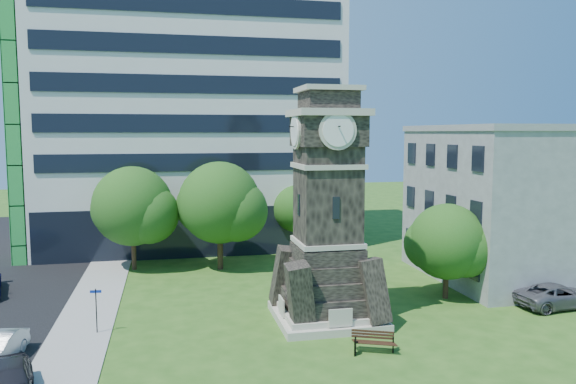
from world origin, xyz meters
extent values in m
plane|color=#285217|center=(0.00, 0.00, 0.00)|extent=(160.00, 160.00, 0.00)
cube|color=gray|center=(-9.50, 5.00, 0.03)|extent=(3.00, 70.00, 0.06)
cube|color=beige|center=(3.00, 2.00, 0.20)|extent=(5.40, 5.40, 0.40)
cube|color=beige|center=(3.00, 2.00, 0.55)|extent=(4.80, 4.80, 0.30)
cube|color=black|center=(3.00, 2.00, 7.20)|extent=(3.00, 3.00, 6.40)
cube|color=beige|center=(3.00, 2.00, 4.20)|extent=(3.25, 3.25, 0.25)
cube|color=beige|center=(3.00, 2.00, 8.20)|extent=(3.25, 3.25, 0.25)
cube|color=black|center=(3.00, 0.48, 6.20)|extent=(0.35, 0.08, 1.10)
cube|color=black|center=(3.00, 2.00, 10.00)|extent=(3.30, 3.30, 1.60)
cube|color=beige|center=(3.00, 2.00, 10.90)|extent=(3.70, 3.70, 0.35)
cylinder|color=white|center=(3.00, 0.23, 10.00)|extent=(1.56, 0.06, 1.56)
cylinder|color=white|center=(1.23, 2.00, 10.00)|extent=(0.06, 1.56, 1.56)
cube|color=black|center=(3.00, 2.00, 11.50)|extent=(2.60, 2.60, 0.90)
cube|color=beige|center=(3.00, 2.00, 12.10)|extent=(3.00, 3.00, 0.25)
cube|color=silver|center=(-3.00, 26.00, 14.00)|extent=(25.00, 15.00, 28.00)
cube|color=black|center=(-3.00, 18.80, 2.00)|extent=(24.50, 0.80, 4.00)
cube|color=#9B9EA0|center=(20.00, 8.00, 5.00)|extent=(15.00, 12.00, 10.00)
cube|color=#9B9EA0|center=(20.00, 8.00, 10.20)|extent=(15.20, 12.20, 0.40)
imported|color=#232228|center=(-11.03, -4.26, 0.73)|extent=(2.67, 4.56, 1.46)
imported|color=#555459|center=(16.44, 1.29, 0.68)|extent=(5.07, 2.67, 1.36)
cube|color=black|center=(2.94, -2.82, 0.37)|extent=(0.06, 0.48, 0.75)
cube|color=black|center=(4.75, -2.82, 0.37)|extent=(0.06, 0.48, 0.75)
cube|color=#322011|center=(3.85, -2.82, 0.48)|extent=(1.92, 0.51, 0.04)
cube|color=#322011|center=(3.85, -2.58, 0.78)|extent=(1.92, 0.04, 0.43)
cylinder|color=black|center=(-8.69, 2.37, 1.13)|extent=(0.05, 0.05, 2.27)
cube|color=navy|center=(-8.69, 2.37, 2.13)|extent=(0.54, 0.04, 0.14)
cylinder|color=#332114|center=(-7.63, 15.52, 1.35)|extent=(0.33, 0.33, 2.70)
sphere|color=#2C5218|center=(-7.63, 15.52, 4.65)|extent=(5.73, 5.73, 5.73)
sphere|color=#2C5218|center=(-6.48, 14.95, 4.13)|extent=(4.30, 4.30, 4.30)
sphere|color=#2C5218|center=(-8.63, 16.23, 4.35)|extent=(4.01, 4.01, 4.01)
cylinder|color=#332114|center=(-1.50, 14.32, 1.42)|extent=(0.41, 0.41, 2.84)
sphere|color=#235318|center=(-1.50, 14.32, 4.89)|extent=(5.91, 5.91, 5.91)
sphere|color=#235318|center=(-0.31, 13.73, 4.34)|extent=(4.44, 4.44, 4.44)
sphere|color=#235318|center=(-2.53, 15.06, 4.58)|extent=(4.14, 4.14, 4.14)
cylinder|color=#332114|center=(5.16, 18.48, 1.08)|extent=(0.33, 0.33, 2.15)
sphere|color=#2A591A|center=(5.16, 18.48, 3.70)|extent=(3.88, 3.88, 3.88)
sphere|color=#2A591A|center=(5.94, 18.09, 3.28)|extent=(2.91, 2.91, 2.91)
sphere|color=#2A591A|center=(4.48, 18.96, 3.46)|extent=(2.72, 2.72, 2.72)
cylinder|color=#332114|center=(11.05, 4.23, 1.00)|extent=(0.32, 0.32, 2.01)
sphere|color=#1D591A|center=(11.05, 4.23, 3.46)|extent=(4.53, 4.53, 4.53)
sphere|color=#1D591A|center=(11.96, 3.78, 3.07)|extent=(3.39, 3.39, 3.39)
sphere|color=#1D591A|center=(10.26, 4.80, 3.24)|extent=(3.17, 3.17, 3.17)
camera|label=1|loc=(-5.09, -25.86, 9.90)|focal=35.00mm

